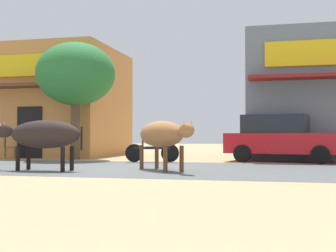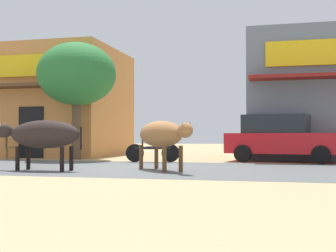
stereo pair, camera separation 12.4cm
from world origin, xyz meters
name	(u,v)px [view 2 (the right image)]	position (x,y,z in m)	size (l,w,h in m)	color
ground	(135,168)	(0.00, 0.00, 0.00)	(80.00, 80.00, 0.00)	tan
asphalt_road	(135,168)	(0.00, 0.00, 0.00)	(72.00, 6.12, 0.00)	#55595A
storefront_left_cafe	(44,103)	(-6.84, 7.20, 2.44)	(7.09, 6.33, 4.86)	#CD8646
roadside_tree	(77,75)	(-3.66, 3.95, 3.27)	(3.02, 3.02, 4.51)	brown
parked_hatchback_car	(283,138)	(4.04, 4.19, 0.84)	(4.19, 2.53, 1.64)	red
parked_motorcycle	(153,148)	(-0.30, 2.94, 0.47)	(1.84, 0.43, 1.06)	black
cow_near_brown	(43,135)	(-2.05, -1.50, 0.93)	(2.57, 0.77, 1.31)	#2D2320
cow_far_dark	(161,135)	(0.94, -0.70, 0.94)	(2.11, 2.25, 1.30)	#9A6539
cafe_chair_near_tree	(9,146)	(-6.50, 3.84, 0.51)	(0.59, 0.59, 0.92)	brown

